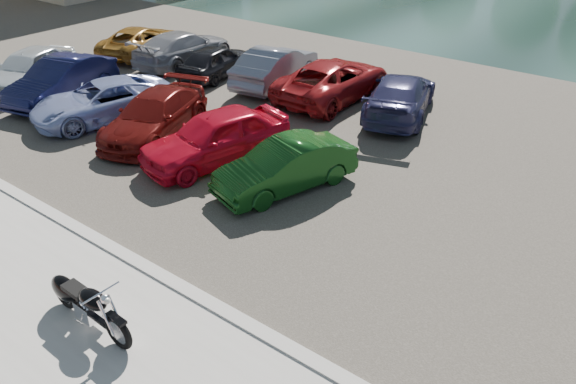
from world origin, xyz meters
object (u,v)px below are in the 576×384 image
(motorcycle, at_px, (82,301))
(car_0, at_px, (29,68))
(car_1, at_px, (61,80))
(car_2, at_px, (103,101))

(motorcycle, height_order, car_0, car_0)
(car_0, height_order, car_1, car_1)
(car_0, relative_size, car_1, 0.96)
(motorcycle, relative_size, car_0, 0.55)
(motorcycle, xyz_separation_m, car_2, (-7.75, 6.27, 0.12))
(car_0, distance_m, car_1, 2.20)
(car_0, bearing_deg, car_1, -22.65)
(motorcycle, distance_m, car_1, 12.30)
(car_0, distance_m, car_2, 4.90)
(car_1, bearing_deg, car_2, -19.14)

